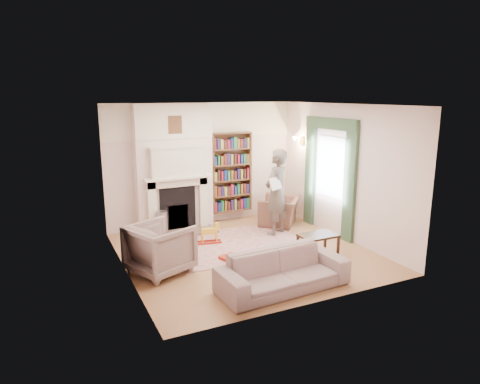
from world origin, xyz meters
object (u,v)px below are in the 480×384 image
armchair_left (160,249)px  paraffin_heater (162,224)px  man_reading (276,192)px  coffee_table (318,246)px  bookcase (231,172)px  rocking_horse (209,233)px  armchair_reading (280,211)px  sofa (283,271)px

armchair_left → paraffin_heater: size_ratio=1.72×
man_reading → coffee_table: bearing=60.1°
bookcase → rocking_horse: bearing=-129.2°
armchair_reading → paraffin_heater: size_ratio=1.77×
bookcase → rocking_horse: (-1.09, -1.33, -0.96)m
coffee_table → paraffin_heater: paraffin_heater is taller
sofa → paraffin_heater: 3.46m
bookcase → coffee_table: bearing=-81.0°
paraffin_heater → coffee_table: bearing=-47.0°
coffee_table → man_reading: bearing=89.1°
armchair_reading → coffee_table: bearing=29.6°
sofa → paraffin_heater: bearing=104.0°
man_reading → coffee_table: man_reading is taller
armchair_left → sofa: bearing=-156.4°
man_reading → rocking_horse: man_reading is taller
bookcase → armchair_left: size_ratio=1.96×
rocking_horse → armchair_reading: bearing=27.0°
armchair_reading → rocking_horse: (-1.99, -0.55, -0.10)m
sofa → coffee_table: 1.54m
man_reading → paraffin_heater: (-2.28, 0.92, -0.66)m
armchair_reading → coffee_table: size_ratio=1.39×
sofa → coffee_table: bearing=30.9°
armchair_reading → coffee_table: 2.18m
armchair_left → man_reading: 3.01m
armchair_left → sofa: armchair_left is taller
armchair_reading → sofa: armchair_reading is taller
sofa → rocking_horse: 2.45m
armchair_reading → armchair_left: 3.62m
armchair_reading → rocking_horse: size_ratio=1.99×
bookcase → man_reading: 1.47m
sofa → coffee_table: sofa is taller
bookcase → rocking_horse: size_ratio=3.78×
armchair_reading → armchair_left: size_ratio=1.03×
armchair_left → man_reading: bearing=-95.0°
bookcase → paraffin_heater: bookcase is taller
rocking_horse → sofa: bearing=-72.2°
man_reading → coffee_table: 1.69m
bookcase → armchair_reading: bearing=-40.9°
armchair_reading → sofa: bearing=11.4°
sofa → armchair_reading: bearing=57.2°
armchair_left → sofa: (1.55, -1.45, -0.13)m
armchair_reading → sofa: size_ratio=0.47×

